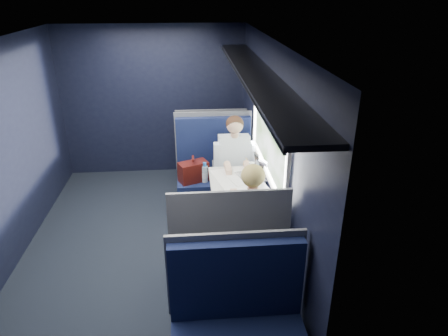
{
  "coord_description": "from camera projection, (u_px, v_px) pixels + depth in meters",
  "views": [
    {
      "loc": [
        0.55,
        -3.99,
        2.77
      ],
      "look_at": [
        0.9,
        0.0,
        0.95
      ],
      "focal_mm": 32.0,
      "sensor_mm": 36.0,
      "label": 1
    }
  ],
  "objects": [
    {
      "name": "bottle_small",
      "position": [
        259.0,
        167.0,
        4.7
      ],
      "size": [
        0.07,
        0.07,
        0.22
      ],
      "color": "silver",
      "rests_on": "table"
    },
    {
      "name": "table",
      "position": [
        236.0,
        191.0,
        4.52
      ],
      "size": [
        0.62,
        1.0,
        0.74
      ],
      "color": "#54565E",
      "rests_on": "ground"
    },
    {
      "name": "seat_bay_far",
      "position": [
        227.0,
        257.0,
        3.82
      ],
      "size": [
        1.04,
        0.62,
        1.26
      ],
      "color": "black",
      "rests_on": "ground"
    },
    {
      "name": "seat_row_back",
      "position": [
        238.0,
        333.0,
        2.99
      ],
      "size": [
        1.04,
        0.51,
        1.16
      ],
      "color": "black",
      "rests_on": "ground"
    },
    {
      "name": "seat_row_front",
      "position": [
        211.0,
        152.0,
        6.24
      ],
      "size": [
        1.04,
        0.51,
        1.16
      ],
      "color": "black",
      "rests_on": "ground"
    },
    {
      "name": "seat_bay_near",
      "position": [
        214.0,
        177.0,
        5.39
      ],
      "size": [
        1.04,
        0.62,
        1.26
      ],
      "color": "black",
      "rests_on": "ground"
    },
    {
      "name": "papers",
      "position": [
        239.0,
        180.0,
        4.59
      ],
      "size": [
        0.64,
        0.8,
        0.01
      ],
      "primitive_type": "cube",
      "rotation": [
        0.0,
        0.0,
        0.24
      ],
      "color": "white",
      "rests_on": "table"
    },
    {
      "name": "man",
      "position": [
        235.0,
        161.0,
        5.14
      ],
      "size": [
        0.53,
        0.56,
        1.32
      ],
      "color": "black",
      "rests_on": "ground"
    },
    {
      "name": "cup",
      "position": [
        252.0,
        166.0,
        4.85
      ],
      "size": [
        0.07,
        0.07,
        0.09
      ],
      "primitive_type": "cylinder",
      "color": "white",
      "rests_on": "table"
    },
    {
      "name": "woman",
      "position": [
        251.0,
        218.0,
        3.86
      ],
      "size": [
        0.53,
        0.56,
        1.32
      ],
      "color": "black",
      "rests_on": "ground"
    },
    {
      "name": "laptop",
      "position": [
        256.0,
        172.0,
        4.63
      ],
      "size": [
        0.36,
        0.41,
        0.26
      ],
      "color": "silver",
      "rests_on": "table"
    },
    {
      "name": "ground",
      "position": [
        148.0,
        244.0,
        4.72
      ],
      "size": [
        2.8,
        4.2,
        0.01
      ],
      "primitive_type": "cube",
      "color": "black"
    },
    {
      "name": "room_shell",
      "position": [
        139.0,
        125.0,
        4.11
      ],
      "size": [
        3.0,
        4.4,
        2.4
      ],
      "color": "black",
      "rests_on": "ground"
    }
  ]
}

